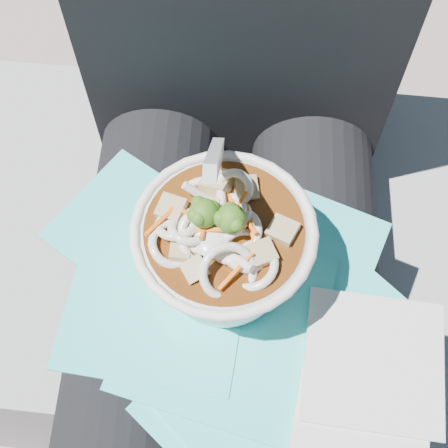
# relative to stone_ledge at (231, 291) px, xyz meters

# --- Properties ---
(ground) EXTENTS (20.00, 20.00, 0.00)m
(ground) POSITION_rel_stone_ledge_xyz_m (0.00, -0.15, -0.21)
(ground) COLOR slate
(ground) RESTS_ON ground
(stone_ledge) EXTENTS (1.02, 0.55, 0.42)m
(stone_ledge) POSITION_rel_stone_ledge_xyz_m (0.00, 0.00, 0.00)
(stone_ledge) COLOR gray
(stone_ledge) RESTS_ON ground
(lap) EXTENTS (0.33, 0.48, 0.15)m
(lap) POSITION_rel_stone_ledge_xyz_m (0.00, -0.15, 0.28)
(lap) COLOR black
(lap) RESTS_ON stone_ledge
(person_body) EXTENTS (0.34, 0.94, 0.97)m
(person_body) POSITION_rel_stone_ledge_xyz_m (0.00, -0.06, 0.32)
(person_body) COLOR black
(person_body) RESTS_ON ground
(plastic_bag) EXTENTS (0.38, 0.37, 0.02)m
(plastic_bag) POSITION_rel_stone_ledge_xyz_m (0.01, -0.16, 0.37)
(plastic_bag) COLOR #32D4CF
(plastic_bag) RESTS_ON lap
(napkins) EXTENTS (0.14, 0.17, 0.01)m
(napkins) POSITION_rel_stone_ledge_xyz_m (0.13, -0.22, 0.38)
(napkins) COLOR silver
(napkins) RESTS_ON plastic_bag
(udon_bowl) EXTENTS (0.20, 0.20, 0.20)m
(udon_bowl) POSITION_rel_stone_ledge_xyz_m (-0.00, -0.12, 0.43)
(udon_bowl) COLOR white
(udon_bowl) RESTS_ON plastic_bag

